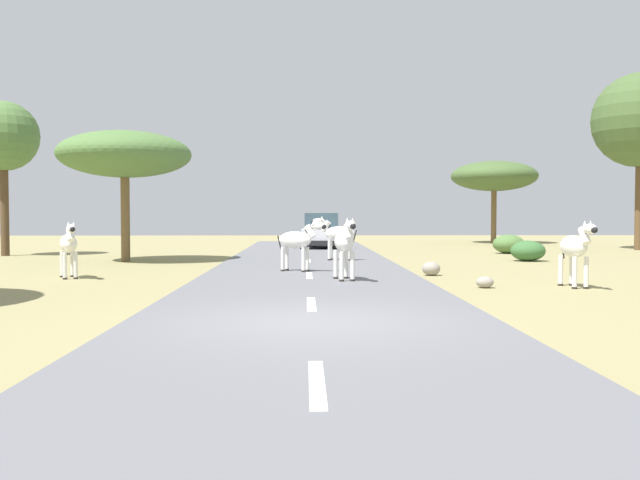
{
  "coord_description": "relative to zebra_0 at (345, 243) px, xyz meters",
  "views": [
    {
      "loc": [
        -0.09,
        -10.81,
        1.74
      ],
      "look_at": [
        0.31,
        7.66,
        1.04
      ],
      "focal_mm": 38.51,
      "sensor_mm": 36.0,
      "label": 1
    }
  ],
  "objects": [
    {
      "name": "tree_3",
      "position": [
        10.23,
        23.14,
        2.97
      ],
      "size": [
        5.09,
        5.09,
        4.89
      ],
      "color": "brown",
      "rests_on": "ground_plane"
    },
    {
      "name": "car_0",
      "position": [
        -0.15,
        17.3,
        -0.16
      ],
      "size": [
        2.24,
        4.45,
        1.74
      ],
      "rotation": [
        0.0,
        0.0,
        3.08
      ],
      "color": "silver",
      "rests_on": "road"
    },
    {
      "name": "zebra_3",
      "position": [
        -7.4,
        1.2,
        -0.08
      ],
      "size": [
        0.93,
        1.54,
        1.55
      ],
      "rotation": [
        0.0,
        0.0,
        3.58
      ],
      "color": "silver",
      "rests_on": "ground_plane"
    },
    {
      "name": "rock_2",
      "position": [
        2.56,
        1.85,
        -0.81
      ],
      "size": [
        0.51,
        0.47,
        0.39
      ],
      "primitive_type": "ellipsoid",
      "color": "gray",
      "rests_on": "ground_plane"
    },
    {
      "name": "zebra_1",
      "position": [
        5.37,
        -1.42,
        -0.06
      ],
      "size": [
        0.53,
        1.7,
        1.6
      ],
      "rotation": [
        0.0,
        0.0,
        3.22
      ],
      "color": "silver",
      "rests_on": "ground_plane"
    },
    {
      "name": "tree_0",
      "position": [
        -13.52,
        11.36,
        3.92
      ],
      "size": [
        2.89,
        2.89,
        6.42
      ],
      "color": "#4C3823",
      "rests_on": "ground_plane"
    },
    {
      "name": "road",
      "position": [
        -0.9,
        -6.64,
        -0.98
      ],
      "size": [
        6.0,
        64.0,
        0.05
      ],
      "primitive_type": "cube",
      "color": "slate",
      "rests_on": "ground_plane"
    },
    {
      "name": "bush_3",
      "position": [
        7.23,
        7.68,
        -0.63
      ],
      "size": [
        1.27,
        1.15,
        0.76
      ],
      "primitive_type": "ellipsoid",
      "color": "#386633",
      "rests_on": "ground_plane"
    },
    {
      "name": "ground_plane",
      "position": [
        -0.92,
        -6.64,
        -1.01
      ],
      "size": [
        90.0,
        90.0,
        0.0
      ],
      "primitive_type": "plane",
      "color": "#8E8456"
    },
    {
      "name": "zebra_2",
      "position": [
        -1.23,
        2.76,
        -0.05
      ],
      "size": [
        1.5,
        0.97,
        1.53
      ],
      "rotation": [
        0.0,
        0.0,
        4.24
      ],
      "color": "silver",
      "rests_on": "road"
    },
    {
      "name": "bush_0",
      "position": [
        7.97,
        12.56,
        -0.59
      ],
      "size": [
        1.39,
        1.25,
        0.84
      ],
      "primitive_type": "ellipsoid",
      "color": "#4C7038",
      "rests_on": "ground_plane"
    },
    {
      "name": "tree_4",
      "position": [
        15.12,
        15.35,
        5.23
      ],
      "size": [
        4.53,
        4.53,
        8.53
      ],
      "color": "brown",
      "rests_on": "ground_plane"
    },
    {
      "name": "zebra_0",
      "position": [
        0.0,
        0.0,
        0.0
      ],
      "size": [
        0.62,
        1.7,
        1.61
      ],
      "rotation": [
        0.0,
        0.0,
        3.31
      ],
      "color": "silver",
      "rests_on": "road"
    },
    {
      "name": "rock_0",
      "position": [
        3.22,
        -1.44,
        -0.87
      ],
      "size": [
        0.42,
        0.34,
        0.27
      ],
      "primitive_type": "ellipsoid",
      "color": "gray",
      "rests_on": "ground_plane"
    },
    {
      "name": "tree_1",
      "position": [
        -7.58,
        7.74,
        2.89
      ],
      "size": [
        4.81,
        4.81,
        4.76
      ],
      "color": "brown",
      "rests_on": "ground_plane"
    },
    {
      "name": "lane_markings",
      "position": [
        -0.9,
        -7.64,
        -0.95
      ],
      "size": [
        0.16,
        56.0,
        0.01
      ],
      "color": "silver",
      "rests_on": "road"
    },
    {
      "name": "zebra_4",
      "position": [
        0.17,
        7.62,
        0.0
      ],
      "size": [
        1.68,
        0.69,
        1.61
      ],
      "rotation": [
        0.0,
        0.0,
        1.33
      ],
      "color": "silver",
      "rests_on": "road"
    }
  ]
}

